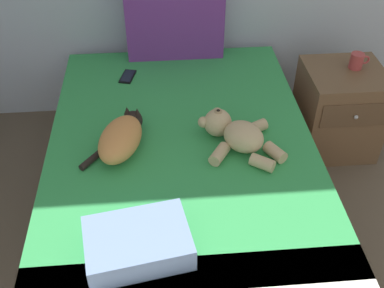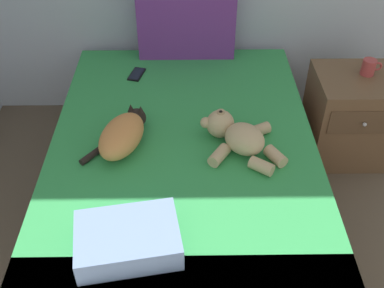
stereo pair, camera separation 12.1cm
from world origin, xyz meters
TOP-DOWN VIEW (x-y plane):
  - bed at (1.36, 3.37)m, footprint 1.40×2.02m
  - patterned_cushion at (1.38, 4.28)m, footprint 0.61×0.14m
  - cat at (1.07, 3.36)m, footprint 0.34×0.42m
  - teddy_bear at (1.63, 3.35)m, footprint 0.41×0.43m
  - cell_phone at (1.08, 4.03)m, footprint 0.11×0.16m
  - throw_pillow at (1.15, 2.73)m, footprint 0.44×0.34m
  - nightstand at (2.39, 3.90)m, footprint 0.47×0.48m
  - mug at (2.45, 3.94)m, footprint 0.12×0.08m

SIDE VIEW (x-z plane):
  - bed at x=1.36m, z-range 0.00..0.51m
  - nightstand at x=2.39m, z-range 0.00..0.56m
  - cell_phone at x=1.08m, z-range 0.51..0.52m
  - throw_pillow at x=1.15m, z-range 0.51..0.62m
  - teddy_bear at x=1.63m, z-range 0.50..0.65m
  - cat at x=1.07m, z-range 0.51..0.66m
  - mug at x=2.45m, z-range 0.56..0.66m
  - patterned_cushion at x=1.38m, z-range 0.51..1.01m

